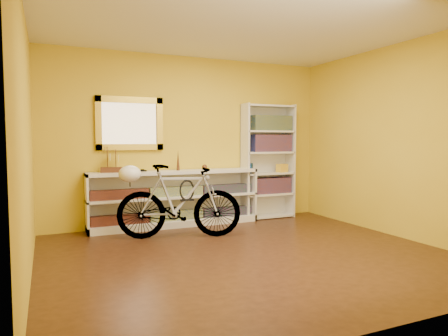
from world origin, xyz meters
name	(u,v)px	position (x,y,z in m)	size (l,w,h in m)	color
floor	(249,255)	(0.00, 0.00, -0.01)	(4.50, 4.00, 0.01)	black
ceiling	(250,22)	(0.00, 0.00, 2.60)	(4.50, 4.00, 0.01)	silver
back_wall	(190,141)	(0.00, 2.00, 1.30)	(4.50, 0.01, 2.60)	gold
left_wall	(25,141)	(-2.25, 0.00, 1.30)	(0.01, 4.00, 2.60)	gold
right_wall	(398,141)	(2.25, 0.00, 1.30)	(0.01, 4.00, 2.60)	gold
gilt_mirror	(130,124)	(-0.95, 1.97, 1.55)	(0.98, 0.06, 0.78)	olive
wall_socket	(242,203)	(0.90, 1.99, 0.25)	(0.09, 0.01, 0.09)	silver
console_unit	(176,198)	(-0.30, 1.81, 0.42)	(2.60, 0.35, 0.85)	silver
cd_row_lower	(176,215)	(-0.30, 1.79, 0.17)	(2.50, 0.13, 0.14)	black
cd_row_upper	(176,191)	(-0.30, 1.79, 0.54)	(2.50, 0.13, 0.14)	navy
model_ship	(112,160)	(-1.24, 1.81, 1.03)	(0.31, 0.11, 0.36)	#462413
toy_car	(143,171)	(-0.80, 1.81, 0.85)	(0.00, 0.00, 0.00)	black
bronze_ornament	(178,160)	(-0.27, 1.81, 1.00)	(0.05, 0.05, 0.31)	#57331E
decorative_orb	(205,167)	(0.16, 1.81, 0.89)	(0.08, 0.08, 0.08)	#57331E
bookcase	(268,161)	(1.31, 1.84, 0.95)	(0.90, 0.30, 1.90)	silver
book_row_a	(270,185)	(1.36, 1.84, 0.55)	(0.70, 0.22, 0.26)	maroon
book_row_b	(271,143)	(1.36, 1.84, 1.25)	(0.70, 0.22, 0.28)	maroon
book_row_c	(271,123)	(1.36, 1.84, 1.59)	(0.70, 0.22, 0.25)	navy
travel_mug	(251,168)	(0.97, 1.82, 0.85)	(0.07, 0.07, 0.17)	navy
red_tin	(257,126)	(1.11, 1.87, 1.55)	(0.13, 0.13, 0.16)	maroon
yellow_bag	(282,168)	(1.56, 1.80, 0.83)	(0.18, 0.12, 0.14)	yellow
bicycle	(180,201)	(-0.48, 1.08, 0.49)	(1.68, 0.43, 0.99)	silver
helmet	(130,174)	(-1.10, 1.26, 0.87)	(0.29, 0.28, 0.22)	white
u_lock	(187,190)	(-0.38, 1.05, 0.64)	(0.21, 0.21, 0.02)	black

